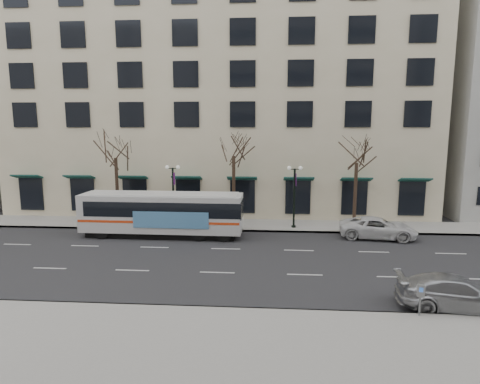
# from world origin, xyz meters

# --- Properties ---
(ground) EXTENTS (160.00, 160.00, 0.00)m
(ground) POSITION_xyz_m (0.00, 0.00, 0.00)
(ground) COLOR black
(ground) RESTS_ON ground
(sidewalk_far) EXTENTS (80.00, 4.00, 0.15)m
(sidewalk_far) POSITION_xyz_m (5.00, 9.00, 0.07)
(sidewalk_far) COLOR gray
(sidewalk_far) RESTS_ON ground
(building_hotel) EXTENTS (40.00, 20.00, 24.00)m
(building_hotel) POSITION_xyz_m (-2.00, 21.00, 12.00)
(building_hotel) COLOR beige
(building_hotel) RESTS_ON ground
(tree_far_left) EXTENTS (3.60, 3.60, 8.34)m
(tree_far_left) POSITION_xyz_m (-10.00, 8.80, 6.70)
(tree_far_left) COLOR black
(tree_far_left) RESTS_ON ground
(tree_far_mid) EXTENTS (3.60, 3.60, 8.55)m
(tree_far_mid) POSITION_xyz_m (0.00, 8.80, 6.91)
(tree_far_mid) COLOR black
(tree_far_mid) RESTS_ON ground
(tree_far_right) EXTENTS (3.60, 3.60, 8.06)m
(tree_far_right) POSITION_xyz_m (10.00, 8.80, 6.42)
(tree_far_right) COLOR black
(tree_far_right) RESTS_ON ground
(lamp_post_left) EXTENTS (1.22, 0.45, 5.21)m
(lamp_post_left) POSITION_xyz_m (-4.99, 8.20, 2.94)
(lamp_post_left) COLOR black
(lamp_post_left) RESTS_ON ground
(lamp_post_right) EXTENTS (1.22, 0.45, 5.21)m
(lamp_post_right) POSITION_xyz_m (5.01, 8.20, 2.94)
(lamp_post_right) COLOR black
(lamp_post_right) RESTS_ON ground
(city_bus) EXTENTS (12.37, 2.90, 3.34)m
(city_bus) POSITION_xyz_m (-5.13, 5.29, 1.83)
(city_bus) COLOR silver
(city_bus) RESTS_ON ground
(silver_car) EXTENTS (5.53, 2.77, 1.54)m
(silver_car) POSITION_xyz_m (11.53, -6.20, 0.77)
(silver_car) COLOR #ADAFB5
(silver_car) RESTS_ON ground
(white_pickup) EXTENTS (5.94, 3.32, 1.57)m
(white_pickup) POSITION_xyz_m (11.16, 5.88, 0.78)
(white_pickup) COLOR silver
(white_pickup) RESTS_ON ground
(pay_station) EXTENTS (0.34, 0.26, 1.40)m
(pay_station) POSITION_xyz_m (9.49, -7.30, 1.17)
(pay_station) COLOR gray
(pay_station) RESTS_ON sidewalk_near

